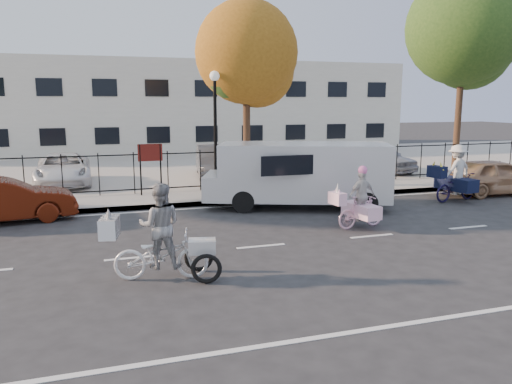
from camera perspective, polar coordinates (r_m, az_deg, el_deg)
name	(u,v)px	position (r m, az deg, el deg)	size (l,w,h in m)	color
ground	(261,246)	(11.98, 0.58, -6.24)	(120.00, 120.00, 0.00)	#333334
road_markings	(261,246)	(11.98, 0.58, -6.21)	(60.00, 9.52, 0.01)	silver
curb	(214,203)	(16.69, -4.86, -1.25)	(60.00, 0.10, 0.15)	#A8A399
sidewalk	(207,197)	(17.70, -5.62, -0.60)	(60.00, 2.20, 0.15)	#A8A399
parking_lot	(171,166)	(26.36, -9.71, 2.90)	(60.00, 15.60, 0.15)	#A8A399
iron_fence	(200,170)	(18.63, -6.38, 2.50)	(58.00, 0.06, 1.50)	black
building	(149,107)	(36.08, -12.13, 9.44)	(34.00, 10.00, 6.00)	silver
lamppost	(215,110)	(18.17, -4.70, 9.34)	(0.36, 0.36, 4.33)	black
street_sign	(150,159)	(17.90, -11.98, 3.69)	(0.85, 0.06, 1.80)	black
zebra_trike	(161,243)	(9.83, -10.80, -5.70)	(2.22, 1.14, 1.90)	white
unicorn_bike	(361,205)	(13.83, 11.86, -1.49)	(1.74, 1.23, 1.72)	#EFB6D0
bull_bike	(456,179)	(18.53, 21.86, 1.41)	(2.16, 1.51, 1.96)	#151037
white_van	(301,173)	(16.11, 5.13, 2.22)	(6.38, 3.77, 2.09)	white
red_sedan	(3,200)	(15.87, -26.98, -0.86)	(1.37, 3.92, 1.29)	#551809
gold_sedan	(494,176)	(20.45, 25.56, 1.61)	(1.60, 3.97, 1.35)	tan
lot_car_b	(63,169)	(21.27, -21.17, 2.47)	(2.04, 4.43, 1.23)	white
lot_car_c	(214,161)	(22.04, -4.77, 3.58)	(1.46, 4.19, 1.38)	#4C4F53
lot_car_d	(381,158)	(24.25, 14.14, 3.79)	(1.50, 3.74, 1.27)	#AAACB2
tree_mid	(249,58)	(19.82, -0.75, 15.10)	(3.95, 3.95, 7.23)	#442D1D
tree_east	(466,33)	(23.91, 22.86, 16.36)	(4.87, 4.87, 8.93)	#442D1D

